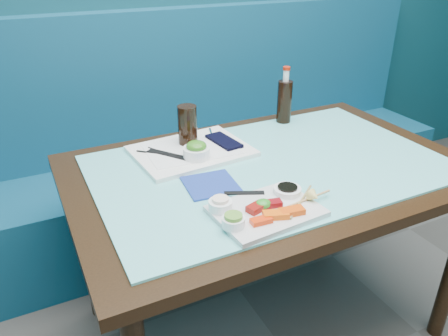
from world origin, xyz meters
name	(u,v)px	position (x,y,z in m)	size (l,w,h in m)	color
booth_bench	(186,166)	(0.00, 2.29, 0.37)	(3.00, 0.56, 1.17)	navy
dining_table	(270,187)	(0.00, 1.45, 0.67)	(1.40, 0.90, 0.75)	black
glass_top	(271,166)	(0.00, 1.45, 0.75)	(1.22, 0.76, 0.01)	#69D2D0
sashimi_plate	(266,211)	(-0.18, 1.19, 0.77)	(0.30, 0.21, 0.02)	silver
salmon_left	(261,221)	(-0.23, 1.13, 0.78)	(0.06, 0.03, 0.01)	red
salmon_mid	(276,215)	(-0.18, 1.14, 0.78)	(0.07, 0.03, 0.02)	#FF5C0A
salmon_right	(292,211)	(-0.13, 1.13, 0.78)	(0.07, 0.03, 0.02)	#EF4B09
tuna_left	(256,208)	(-0.21, 1.19, 0.78)	(0.06, 0.03, 0.02)	maroon
tuna_right	(273,203)	(-0.15, 1.19, 0.78)	(0.05, 0.03, 0.02)	maroon
seaweed_garnish	(263,204)	(-0.18, 1.20, 0.79)	(0.05, 0.04, 0.03)	#288B20
ramekin_wasabi	(233,222)	(-0.30, 1.15, 0.79)	(0.06, 0.06, 0.03)	white
wasabi_fill	(233,216)	(-0.30, 1.15, 0.80)	(0.05, 0.05, 0.01)	#619C32
ramekin_ginger	(220,205)	(-0.30, 1.24, 0.79)	(0.07, 0.07, 0.03)	white
ginger_fill	(220,199)	(-0.30, 1.24, 0.81)	(0.05, 0.05, 0.01)	#FFE4D1
soy_dish	(287,190)	(-0.07, 1.24, 0.78)	(0.09, 0.09, 0.02)	white
soy_fill	(288,187)	(-0.07, 1.24, 0.79)	(0.06, 0.06, 0.01)	black
lemon_wedge	(314,196)	(-0.03, 1.16, 0.79)	(0.04, 0.04, 0.03)	#F6E574
chopstick_sleeve	(244,193)	(-0.19, 1.29, 0.78)	(0.12, 0.02, 0.00)	black
wooden_chopstick_a	(301,201)	(-0.07, 1.17, 0.78)	(0.01, 0.01, 0.20)	#9C8449
wooden_chopstick_b	(304,200)	(-0.06, 1.17, 0.78)	(0.01, 0.01, 0.21)	tan
serving_tray	(191,151)	(-0.21, 1.66, 0.77)	(0.41, 0.31, 0.02)	white
paper_placemat	(191,149)	(-0.21, 1.66, 0.77)	(0.33, 0.23, 0.00)	white
seaweed_bowl	(197,153)	(-0.22, 1.59, 0.79)	(0.10, 0.10, 0.04)	white
seaweed_salad	(196,146)	(-0.22, 1.59, 0.82)	(0.07, 0.07, 0.04)	#367B1C
cola_glass	(187,125)	(-0.20, 1.72, 0.85)	(0.07, 0.07, 0.15)	black
navy_pouch	(224,141)	(-0.08, 1.66, 0.78)	(0.07, 0.16, 0.01)	black
fork	(211,132)	(-0.09, 1.77, 0.78)	(0.01, 0.01, 0.08)	white
black_chopstick_a	(167,154)	(-0.31, 1.65, 0.78)	(0.01, 0.01, 0.24)	black
black_chopstick_b	(169,154)	(-0.31, 1.65, 0.78)	(0.01, 0.01, 0.21)	black
tray_sleeve	(168,154)	(-0.31, 1.65, 0.78)	(0.03, 0.17, 0.00)	black
cola_bottle_body	(284,102)	(0.27, 1.79, 0.85)	(0.06, 0.06, 0.18)	black
cola_bottle_neck	(286,76)	(0.27, 1.79, 0.96)	(0.03, 0.03, 0.05)	white
cola_bottle_cap	(287,68)	(0.27, 1.79, 0.99)	(0.03, 0.03, 0.01)	red
blue_napkin	(211,185)	(-0.25, 1.41, 0.76)	(0.16, 0.16, 0.01)	navy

